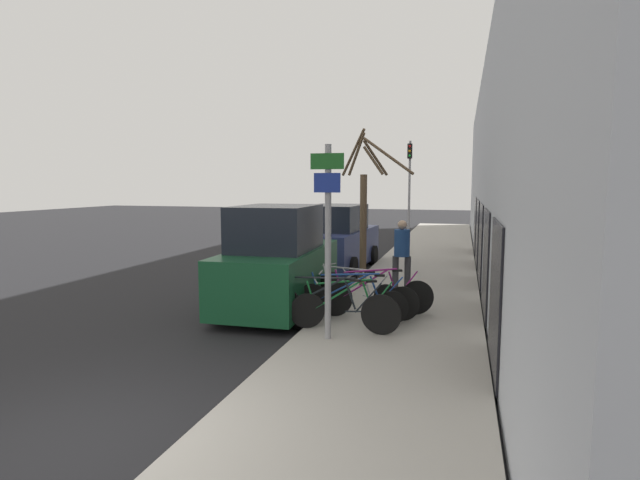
% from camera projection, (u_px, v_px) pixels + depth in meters
% --- Properties ---
extents(ground_plane, '(80.00, 80.00, 0.00)m').
position_uv_depth(ground_plane, '(338.00, 272.00, 15.86)').
color(ground_plane, black).
extents(sidewalk_curb, '(3.20, 32.00, 0.15)m').
position_uv_depth(sidewalk_curb, '(428.00, 260.00, 17.82)').
color(sidewalk_curb, '#ADA89E').
rests_on(sidewalk_curb, ground).
extents(building_facade, '(0.23, 32.00, 6.50)m').
position_uv_depth(building_facade, '(482.00, 171.00, 16.92)').
color(building_facade, '#B2B7C1').
rests_on(building_facade, ground).
extents(signpost, '(0.56, 0.13, 3.28)m').
position_uv_depth(signpost, '(328.00, 234.00, 8.32)').
color(signpost, '#939399').
rests_on(signpost, sidewalk_curb).
extents(bicycle_0, '(2.58, 0.44, 0.99)m').
position_uv_depth(bicycle_0, '(330.00, 307.00, 9.01)').
color(bicycle_0, black).
rests_on(bicycle_0, sidewalk_curb).
extents(bicycle_1, '(2.07, 0.91, 0.89)m').
position_uv_depth(bicycle_1, '(350.00, 306.00, 9.21)').
color(bicycle_1, black).
rests_on(bicycle_1, sidewalk_curb).
extents(bicycle_2, '(2.42, 0.49, 0.92)m').
position_uv_depth(bicycle_2, '(357.00, 299.00, 9.72)').
color(bicycle_2, black).
rests_on(bicycle_2, sidewalk_curb).
extents(bicycle_3, '(2.22, 0.87, 0.96)m').
position_uv_depth(bicycle_3, '(376.00, 295.00, 10.00)').
color(bicycle_3, black).
rests_on(bicycle_3, sidewalk_curb).
extents(bicycle_4, '(2.13, 1.13, 0.89)m').
position_uv_depth(bicycle_4, '(353.00, 291.00, 10.53)').
color(bicycle_4, black).
rests_on(bicycle_4, sidewalk_curb).
extents(parked_car_0, '(2.09, 4.17, 2.32)m').
position_uv_depth(parked_car_0, '(278.00, 263.00, 10.98)').
color(parked_car_0, '#144728').
rests_on(parked_car_0, ground).
extents(parked_car_1, '(2.20, 4.59, 2.12)m').
position_uv_depth(parked_car_1, '(336.00, 240.00, 16.04)').
color(parked_car_1, navy).
rests_on(parked_car_1, ground).
extents(pedestrian_near, '(0.45, 0.39, 1.74)m').
position_uv_depth(pedestrian_near, '(402.00, 250.00, 12.36)').
color(pedestrian_near, '#333338').
rests_on(pedestrian_near, sidewalk_curb).
extents(street_tree, '(2.04, 1.00, 4.03)m').
position_uv_depth(street_tree, '(365.00, 211.00, 12.81)').
color(street_tree, brown).
rests_on(street_tree, sidewalk_curb).
extents(traffic_light, '(0.20, 0.30, 4.50)m').
position_uv_depth(traffic_light, '(409.00, 178.00, 21.82)').
color(traffic_light, '#939399').
rests_on(traffic_light, sidewalk_curb).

